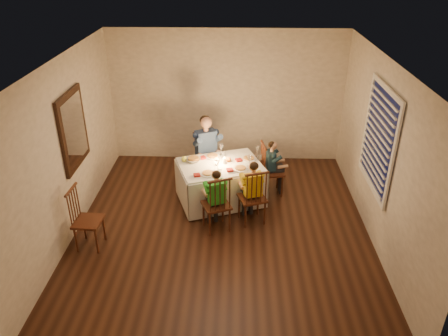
{
  "coord_description": "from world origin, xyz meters",
  "views": [
    {
      "loc": [
        0.21,
        -5.62,
        3.99
      ],
      "look_at": [
        0.03,
        0.15,
        0.98
      ],
      "focal_mm": 35.0,
      "sensor_mm": 36.0,
      "label": 1
    }
  ],
  "objects_px": {
    "chair_extra": "(92,245)",
    "serving_bowl": "(194,160)",
    "chair_adult": "(207,181)",
    "chair_near_right": "(251,221)",
    "dining_table": "(220,175)",
    "chair_end": "(271,193)",
    "child_yellow": "(251,221)",
    "child_teal": "(271,193)",
    "child_green": "(217,228)",
    "adult": "(207,181)",
    "chair_near_left": "(217,228)"
  },
  "relations": [
    {
      "from": "chair_near_right",
      "to": "adult",
      "type": "relative_size",
      "value": 0.75
    },
    {
      "from": "dining_table",
      "to": "child_teal",
      "type": "xyz_separation_m",
      "value": [
        0.89,
        0.3,
        -0.5
      ]
    },
    {
      "from": "child_yellow",
      "to": "chair_adult",
      "type": "bearing_deg",
      "value": -76.43
    },
    {
      "from": "dining_table",
      "to": "child_green",
      "type": "distance_m",
      "value": 0.96
    },
    {
      "from": "child_green",
      "to": "serving_bowl",
      "type": "distance_m",
      "value": 1.24
    },
    {
      "from": "chair_adult",
      "to": "chair_near_right",
      "type": "xyz_separation_m",
      "value": [
        0.79,
        -1.26,
        0.0
      ]
    },
    {
      "from": "dining_table",
      "to": "chair_end",
      "type": "xyz_separation_m",
      "value": [
        0.89,
        0.3,
        -0.5
      ]
    },
    {
      "from": "chair_adult",
      "to": "child_teal",
      "type": "bearing_deg",
      "value": -43.96
    },
    {
      "from": "chair_near_right",
      "to": "child_yellow",
      "type": "height_order",
      "value": "child_yellow"
    },
    {
      "from": "chair_adult",
      "to": "chair_extra",
      "type": "distance_m",
      "value": 2.53
    },
    {
      "from": "dining_table",
      "to": "chair_end",
      "type": "bearing_deg",
      "value": -0.93
    },
    {
      "from": "chair_near_right",
      "to": "child_yellow",
      "type": "xyz_separation_m",
      "value": [
        0.0,
        0.0,
        0.0
      ]
    },
    {
      "from": "adult",
      "to": "chair_near_left",
      "type": "bearing_deg",
      "value": -106.75
    },
    {
      "from": "chair_adult",
      "to": "dining_table",
      "type": "bearing_deg",
      "value": -94.02
    },
    {
      "from": "child_green",
      "to": "chair_extra",
      "type": "bearing_deg",
      "value": -7.04
    },
    {
      "from": "chair_near_right",
      "to": "child_teal",
      "type": "distance_m",
      "value": 0.96
    },
    {
      "from": "chair_extra",
      "to": "child_yellow",
      "type": "bearing_deg",
      "value": -69.85
    },
    {
      "from": "chair_near_right",
      "to": "child_green",
      "type": "height_order",
      "value": "child_green"
    },
    {
      "from": "dining_table",
      "to": "child_yellow",
      "type": "distance_m",
      "value": 0.94
    },
    {
      "from": "chair_near_left",
      "to": "child_teal",
      "type": "distance_m",
      "value": 1.44
    },
    {
      "from": "chair_adult",
      "to": "chair_extra",
      "type": "xyz_separation_m",
      "value": [
        -1.57,
        -1.98,
        0.0
      ]
    },
    {
      "from": "chair_end",
      "to": "chair_extra",
      "type": "relative_size",
      "value": 1.0
    },
    {
      "from": "dining_table",
      "to": "adult",
      "type": "height_order",
      "value": "dining_table"
    },
    {
      "from": "dining_table",
      "to": "serving_bowl",
      "type": "distance_m",
      "value": 0.51
    },
    {
      "from": "child_green",
      "to": "child_yellow",
      "type": "distance_m",
      "value": 0.59
    },
    {
      "from": "chair_extra",
      "to": "serving_bowl",
      "type": "xyz_separation_m",
      "value": [
        1.39,
        1.4,
        0.74
      ]
    },
    {
      "from": "chair_extra",
      "to": "chair_adult",
      "type": "bearing_deg",
      "value": -35.13
    },
    {
      "from": "adult",
      "to": "child_yellow",
      "type": "relative_size",
      "value": 1.21
    },
    {
      "from": "child_teal",
      "to": "child_yellow",
      "type": "bearing_deg",
      "value": 148.07
    },
    {
      "from": "adult",
      "to": "child_yellow",
      "type": "height_order",
      "value": "adult"
    },
    {
      "from": "chair_extra",
      "to": "adult",
      "type": "distance_m",
      "value": 2.53
    },
    {
      "from": "chair_adult",
      "to": "chair_near_right",
      "type": "distance_m",
      "value": 1.49
    },
    {
      "from": "chair_end",
      "to": "serving_bowl",
      "type": "distance_m",
      "value": 1.54
    },
    {
      "from": "child_yellow",
      "to": "serving_bowl",
      "type": "distance_m",
      "value": 1.4
    },
    {
      "from": "serving_bowl",
      "to": "chair_near_left",
      "type": "bearing_deg",
      "value": -65.06
    },
    {
      "from": "adult",
      "to": "child_green",
      "type": "relative_size",
      "value": 1.25
    },
    {
      "from": "chair_end",
      "to": "adult",
      "type": "distance_m",
      "value": 1.22
    },
    {
      "from": "chair_extra",
      "to": "adult",
      "type": "height_order",
      "value": "adult"
    },
    {
      "from": "chair_extra",
      "to": "child_yellow",
      "type": "xyz_separation_m",
      "value": [
        2.36,
        0.72,
        0.0
      ]
    },
    {
      "from": "chair_adult",
      "to": "serving_bowl",
      "type": "xyz_separation_m",
      "value": [
        -0.18,
        -0.58,
        0.74
      ]
    },
    {
      "from": "chair_end",
      "to": "child_yellow",
      "type": "height_order",
      "value": "child_yellow"
    },
    {
      "from": "chair_near_right",
      "to": "child_teal",
      "type": "height_order",
      "value": "child_teal"
    },
    {
      "from": "dining_table",
      "to": "chair_near_right",
      "type": "distance_m",
      "value": 0.94
    },
    {
      "from": "chair_end",
      "to": "serving_bowl",
      "type": "xyz_separation_m",
      "value": [
        -1.34,
        -0.21,
        0.74
      ]
    },
    {
      "from": "serving_bowl",
      "to": "chair_near_right",
      "type": "bearing_deg",
      "value": -35.08
    },
    {
      "from": "child_green",
      "to": "serving_bowl",
      "type": "height_order",
      "value": "serving_bowl"
    },
    {
      "from": "child_green",
      "to": "chair_adult",
      "type": "bearing_deg",
      "value": -102.97
    },
    {
      "from": "chair_extra",
      "to": "adult",
      "type": "xyz_separation_m",
      "value": [
        1.57,
        1.98,
        0.0
      ]
    },
    {
      "from": "chair_near_left",
      "to": "child_yellow",
      "type": "xyz_separation_m",
      "value": [
        0.55,
        0.22,
        0.0
      ]
    },
    {
      "from": "chair_end",
      "to": "adult",
      "type": "bearing_deg",
      "value": 62.57
    }
  ]
}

